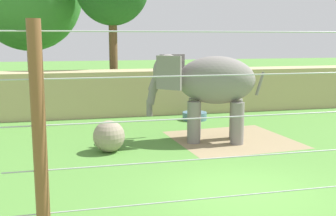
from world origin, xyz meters
TOP-DOWN VIEW (x-y plane):
  - ground_plane at (0.00, 0.00)m, footprint 120.00×120.00m
  - dirt_patch at (1.77, 4.95)m, footprint 4.44×4.35m
  - embankment_wall at (0.00, 11.11)m, footprint 36.00×1.80m
  - elephant at (0.79, 5.07)m, footprint 4.01×2.45m
  - enrichment_ball at (-2.78, 4.35)m, footprint 1.04×1.04m
  - cable_fence at (0.00, -3.37)m, footprint 9.82×0.19m
  - water_tub at (1.53, 8.87)m, footprint 1.10×1.10m

SIDE VIEW (x-z plane):
  - ground_plane at x=0.00m, z-range 0.00..0.00m
  - dirt_patch at x=1.77m, z-range 0.00..0.01m
  - water_tub at x=1.53m, z-range 0.01..0.36m
  - enrichment_ball at x=-2.78m, z-range 0.00..1.04m
  - embankment_wall at x=0.00m, z-range 0.00..2.13m
  - cable_fence at x=0.00m, z-range 0.02..3.94m
  - elephant at x=0.79m, z-range 0.50..3.61m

